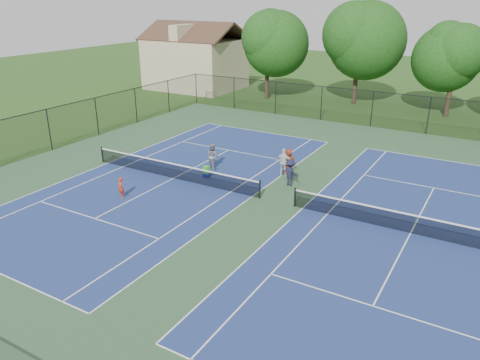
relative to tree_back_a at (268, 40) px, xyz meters
The scene contains 16 objects.
ground 27.95m from the tree_back_a, 61.56° to the right, with size 140.00×140.00×0.00m, color #234716.
court_pad 27.95m from the tree_back_a, 61.56° to the right, with size 36.00×36.00×0.01m, color #28482F.
tennis_court_left 25.44m from the tree_back_a, 75.96° to the right, with size 12.00×23.83×1.07m.
tennis_court_right 31.80m from the tree_back_a, 50.19° to the right, with size 12.00×23.83×1.07m.
perimeter_fence 27.65m from the tree_back_a, 61.56° to the right, with size 36.08×36.08×3.02m.
tree_back_a is the anchor object (origin of this frame).
tree_back_b 9.24m from the tree_back_a, 12.53° to the left, with size 7.60×7.60×10.03m.
tree_back_c 18.04m from the tree_back_a, ahead, with size 6.00×6.00×8.40m.
clapboard_house 10.47m from the tree_back_a, behind, with size 10.80×8.10×7.65m.
child_player 28.77m from the tree_back_a, 79.19° to the right, with size 0.43×0.28×1.17m, color red.
instructor 23.00m from the tree_back_a, 71.60° to the right, with size 0.81×0.63×1.66m, color gray.
bystander_a 23.88m from the tree_back_a, 60.15° to the right, with size 1.04×0.43×1.77m, color silver.
bystander_b 25.42m from the tree_back_a, 59.59° to the right, with size 1.02×0.59×1.59m, color #171932.
bystander_c 23.64m from the tree_back_a, 59.38° to the right, with size 0.82×0.53×1.67m, color maroon.
ball_crate 24.77m from the tree_back_a, 71.53° to the right, with size 0.38×0.30×0.28m, color #151A91.
ball_hopper 24.69m from the tree_back_a, 71.53° to the right, with size 0.34×0.28×0.43m, color green.
Camera 1 is at (9.91, -20.88, 10.47)m, focal length 35.00 mm.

